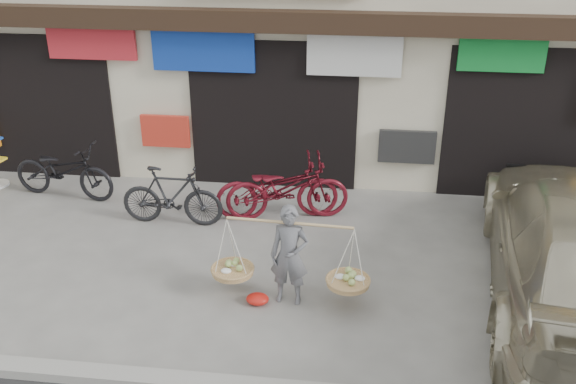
# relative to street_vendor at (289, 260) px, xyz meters

# --- Properties ---
(ground) EXTENTS (70.00, 70.00, 0.00)m
(ground) POSITION_rel_street_vendor_xyz_m (-0.74, 0.20, -0.64)
(ground) COLOR gray
(ground) RESTS_ON ground
(kerb) EXTENTS (70.00, 0.25, 0.12)m
(kerb) POSITION_rel_street_vendor_xyz_m (-0.74, -1.80, -0.58)
(kerb) COLOR gray
(kerb) RESTS_ON ground
(street_vendor) EXTENTS (2.11, 0.64, 1.40)m
(street_vendor) POSITION_rel_street_vendor_xyz_m (0.00, 0.00, 0.00)
(street_vendor) COLOR slate
(street_vendor) RESTS_ON ground
(bike_0) EXTENTS (2.02, 0.95, 1.02)m
(bike_0) POSITION_rel_street_vendor_xyz_m (-4.37, 2.72, -0.13)
(bike_0) COLOR black
(bike_0) RESTS_ON ground
(bike_1) EXTENTS (1.69, 0.50, 1.01)m
(bike_1) POSITION_rel_street_vendor_xyz_m (-2.17, 1.94, -0.13)
(bike_1) COLOR black
(bike_1) RESTS_ON ground
(bike_2) EXTENTS (2.15, 1.15, 1.07)m
(bike_2) POSITION_rel_street_vendor_xyz_m (-0.49, 2.39, -0.10)
(bike_2) COLOR #5A0F19
(bike_2) RESTS_ON ground
(bike_3) EXTENTS (2.15, 1.15, 1.07)m
(bike_3) POSITION_rel_street_vendor_xyz_m (-0.33, 2.39, -0.10)
(bike_3) COLOR #5A0F19
(bike_3) RESTS_ON ground
(red_bag) EXTENTS (0.31, 0.25, 0.14)m
(red_bag) POSITION_rel_street_vendor_xyz_m (-0.41, -0.13, -0.57)
(red_bag) COLOR red
(red_bag) RESTS_ON ground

